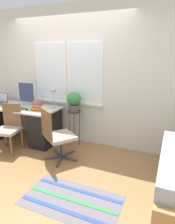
% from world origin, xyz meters
% --- Properties ---
extents(ground_plane, '(14.00, 14.00, 0.00)m').
position_xyz_m(ground_plane, '(0.00, 0.00, 0.00)').
color(ground_plane, '#9E7042').
extents(wall_back_with_window, '(9.00, 0.12, 2.70)m').
position_xyz_m(wall_back_with_window, '(-0.00, 0.82, 1.35)').
color(wall_back_with_window, silver).
rests_on(wall_back_with_window, ground_plane).
extents(desk, '(1.71, 0.74, 0.73)m').
position_xyz_m(desk, '(-0.98, 0.37, 0.39)').
color(desk, beige).
rests_on(desk, ground_plane).
extents(laptop, '(0.33, 0.24, 0.22)m').
position_xyz_m(laptop, '(-1.58, 0.41, 0.78)').
color(laptop, '#4C4C51').
rests_on(laptop, desk).
extents(monitor, '(0.40, 0.14, 0.49)m').
position_xyz_m(monitor, '(-0.88, 0.50, 1.00)').
color(monitor, silver).
rests_on(monitor, desk).
extents(keyboard, '(0.34, 0.13, 0.02)m').
position_xyz_m(keyboard, '(-0.91, 0.21, 0.74)').
color(keyboard, slate).
rests_on(keyboard, desk).
extents(mouse, '(0.03, 0.06, 0.03)m').
position_xyz_m(mouse, '(-0.66, 0.20, 0.75)').
color(mouse, black).
rests_on(mouse, desk).
extents(desk_lamp, '(0.14, 0.14, 0.41)m').
position_xyz_m(desk_lamp, '(-0.25, 0.55, 1.04)').
color(desk_lamp, '#ADADB2').
rests_on(desk_lamp, desk).
extents(book_stack, '(0.23, 0.18, 0.17)m').
position_xyz_m(book_stack, '(-0.46, 0.27, 0.82)').
color(book_stack, olive).
rests_on(book_stack, desk).
extents(desk_chair_wooden, '(0.49, 0.50, 0.89)m').
position_xyz_m(desk_chair_wooden, '(-0.84, -0.14, 0.47)').
color(desk_chair_wooden, brown).
rests_on(desk_chair_wooden, ground_plane).
extents(office_chair_swivel, '(0.65, 0.65, 0.94)m').
position_xyz_m(office_chair_swivel, '(0.18, -0.09, 0.47)').
color(office_chair_swivel, '#47474C').
rests_on(office_chair_swivel, ground_plane).
extents(plant_stand, '(0.27, 0.27, 0.71)m').
position_xyz_m(plant_stand, '(0.18, 0.59, 0.62)').
color(plant_stand, '#333338').
rests_on(plant_stand, ground_plane).
extents(potted_plant, '(0.28, 0.28, 0.38)m').
position_xyz_m(potted_plant, '(0.18, 0.59, 0.92)').
color(potted_plant, '#514C47').
rests_on(potted_plant, plant_stand).
extents(floor_rug_striped, '(1.25, 0.70, 0.01)m').
position_xyz_m(floor_rug_striped, '(0.90, -0.90, 0.00)').
color(floor_rug_striped, slate).
rests_on(floor_rug_striped, ground_plane).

